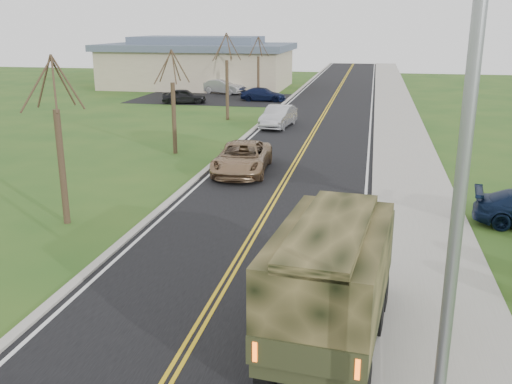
# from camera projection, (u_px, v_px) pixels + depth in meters

# --- Properties ---
(road) EXTENTS (8.00, 120.00, 0.01)m
(road) POSITION_uv_depth(u_px,v_px,m) (326.00, 111.00, 47.88)
(road) COLOR black
(road) RESTS_ON ground
(curb_right) EXTENTS (0.30, 120.00, 0.12)m
(curb_right) POSITION_uv_depth(u_px,v_px,m) (376.00, 112.00, 47.07)
(curb_right) COLOR #9E998E
(curb_right) RESTS_ON ground
(sidewalk_right) EXTENTS (3.20, 120.00, 0.10)m
(sidewalk_right) POSITION_uv_depth(u_px,v_px,m) (398.00, 112.00, 46.74)
(sidewalk_right) COLOR #9E998E
(sidewalk_right) RESTS_ON ground
(curb_left) EXTENTS (0.30, 120.00, 0.10)m
(curb_left) POSITION_uv_depth(u_px,v_px,m) (277.00, 109.00, 48.67)
(curb_left) COLOR #9E998E
(curb_left) RESTS_ON ground
(street_light) EXTENTS (1.65, 0.22, 8.00)m
(street_light) POSITION_uv_depth(u_px,v_px,m) (448.00, 229.00, 7.64)
(street_light) COLOR gray
(street_light) RESTS_ON ground
(bare_tree_a) EXTENTS (1.93, 2.26, 6.08)m
(bare_tree_a) POSITION_uv_depth(u_px,v_px,m) (60.00, 153.00, 20.30)
(bare_tree_a) COLOR #38281C
(bare_tree_a) RESTS_ON ground
(bare_tree_b) EXTENTS (1.83, 2.14, 5.73)m
(bare_tree_b) POSITION_uv_depth(u_px,v_px,m) (174.00, 110.00, 31.61)
(bare_tree_b) COLOR #38281C
(bare_tree_b) RESTS_ON ground
(bare_tree_c) EXTENTS (2.04, 2.39, 6.42)m
(bare_tree_c) POSITION_uv_depth(u_px,v_px,m) (227.00, 83.00, 42.80)
(bare_tree_c) COLOR #38281C
(bare_tree_c) RESTS_ON ground
(bare_tree_d) EXTENTS (1.88, 2.20, 5.91)m
(bare_tree_d) POSITION_uv_depth(u_px,v_px,m) (258.00, 73.00, 54.14)
(bare_tree_d) COLOR #38281C
(bare_tree_d) RESTS_ON ground
(commercial_building) EXTENTS (25.50, 21.50, 5.65)m
(commercial_building) POSITION_uv_depth(u_px,v_px,m) (199.00, 63.00, 65.19)
(commercial_building) COLOR tan
(commercial_building) RESTS_ON ground
(military_truck) EXTENTS (2.76, 6.41, 3.11)m
(military_truck) POSITION_uv_depth(u_px,v_px,m) (334.00, 272.00, 12.64)
(military_truck) COLOR black
(military_truck) RESTS_ON ground
(suv_champagne) EXTENTS (2.81, 5.50, 1.49)m
(suv_champagne) POSITION_uv_depth(u_px,v_px,m) (242.00, 158.00, 27.93)
(suv_champagne) COLOR #8D6E4F
(suv_champagne) RESTS_ON ground
(sedan_silver) EXTENTS (2.14, 4.77, 1.52)m
(sedan_silver) POSITION_uv_depth(u_px,v_px,m) (278.00, 117.00, 40.18)
(sedan_silver) COLOR #B7B7BC
(sedan_silver) RESTS_ON ground
(lot_car_dark) EXTENTS (4.26, 2.54, 1.36)m
(lot_car_dark) POSITION_uv_depth(u_px,v_px,m) (184.00, 96.00, 52.09)
(lot_car_dark) COLOR black
(lot_car_dark) RESTS_ON ground
(lot_car_silver) EXTENTS (4.81, 3.11, 1.50)m
(lot_car_silver) POSITION_uv_depth(u_px,v_px,m) (223.00, 87.00, 59.27)
(lot_car_silver) COLOR #A1A1A6
(lot_car_silver) RESTS_ON ground
(lot_car_navy) EXTENTS (4.35, 1.90, 1.25)m
(lot_car_navy) POSITION_uv_depth(u_px,v_px,m) (263.00, 94.00, 53.81)
(lot_car_navy) COLOR #0E1635
(lot_car_navy) RESTS_ON ground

